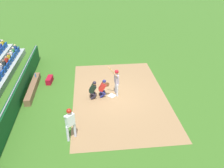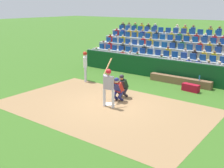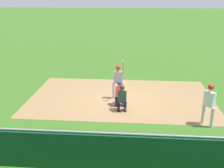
% 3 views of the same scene
% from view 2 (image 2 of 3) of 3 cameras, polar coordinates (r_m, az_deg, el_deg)
% --- Properties ---
extents(ground_plane, '(160.00, 160.00, 0.00)m').
position_cam_2_polar(ground_plane, '(13.53, -0.42, -4.16)').
color(ground_plane, '#376620').
extents(infield_dirt_patch, '(9.80, 6.12, 0.01)m').
position_cam_2_polar(infield_dirt_patch, '(13.16, -1.74, -4.74)').
color(infield_dirt_patch, '#98744C').
rests_on(infield_dirt_patch, ground_plane).
extents(home_plate_marker, '(0.62, 0.62, 0.02)m').
position_cam_2_polar(home_plate_marker, '(13.52, -0.42, -4.10)').
color(home_plate_marker, white).
rests_on(home_plate_marker, infield_dirt_patch).
extents(batter_at_plate, '(0.63, 0.72, 2.23)m').
position_cam_2_polar(batter_at_plate, '(12.84, -0.73, 0.15)').
color(batter_at_plate, silver).
rests_on(batter_at_plate, ground_plane).
extents(catcher_crouching, '(0.47, 0.71, 1.26)m').
position_cam_2_polar(catcher_crouching, '(13.74, 1.10, -0.75)').
color(catcher_crouching, navy).
rests_on(catcher_crouching, ground_plane).
extents(home_plate_umpire, '(0.48, 0.51, 1.26)m').
position_cam_2_polar(home_plate_umpire, '(14.33, 2.17, -0.11)').
color(home_plate_umpire, '#251F2B').
rests_on(home_plate_umpire, ground_plane).
extents(dugout_wall, '(13.32, 0.24, 1.36)m').
position_cam_2_polar(dugout_wall, '(18.20, 10.95, 2.97)').
color(dugout_wall, '#0D451E').
rests_on(dugout_wall, ground_plane).
extents(dugout_bench, '(3.87, 0.40, 0.44)m').
position_cam_2_polar(dugout_bench, '(17.32, 13.74, 0.67)').
color(dugout_bench, brown).
rests_on(dugout_bench, ground_plane).
extents(water_bottle_on_bench, '(0.07, 0.07, 0.28)m').
position_cam_2_polar(water_bottle_on_bench, '(16.81, 17.49, 1.18)').
color(water_bottle_on_bench, blue).
rests_on(water_bottle_on_bench, dugout_bench).
extents(equipment_duffel_bag, '(0.99, 0.46, 0.41)m').
position_cam_2_polar(equipment_duffel_bag, '(16.06, 15.83, -0.74)').
color(equipment_duffel_bag, maroon).
rests_on(equipment_duffel_bag, ground_plane).
extents(on_deck_batter, '(0.47, 0.55, 1.88)m').
position_cam_2_polar(on_deck_batter, '(17.43, -5.52, 4.33)').
color(on_deck_batter, silver).
rests_on(on_deck_batter, ground_plane).
extents(bleacher_stand, '(16.72, 4.93, 3.10)m').
position_cam_2_polar(bleacher_stand, '(22.26, 16.23, 5.66)').
color(bleacher_stand, '#9BA4A0').
rests_on(bleacher_stand, ground_plane).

